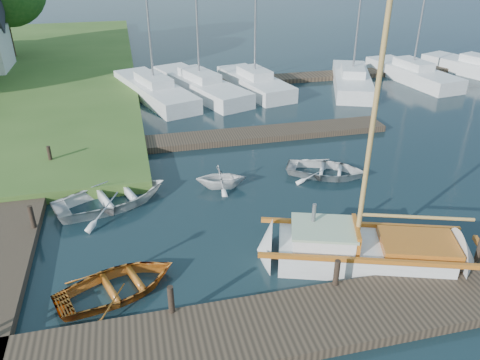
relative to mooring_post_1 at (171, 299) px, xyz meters
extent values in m
plane|color=black|center=(3.00, 5.00, -0.70)|extent=(160.00, 160.00, 0.00)
cube|color=#2E261D|center=(3.00, -1.00, -0.55)|extent=(18.00, 2.20, 0.30)
cube|color=#2E261D|center=(-5.00, 7.00, -0.55)|extent=(2.20, 18.00, 0.30)
cube|color=#2E261D|center=(5.00, 11.50, -0.55)|extent=(14.00, 1.60, 0.30)
cube|color=#2E261D|center=(13.00, 21.00, -0.55)|extent=(30.00, 1.60, 0.30)
cylinder|color=black|center=(0.00, 0.00, 0.00)|extent=(0.16, 0.16, 0.80)
cylinder|color=black|center=(4.50, 0.00, 0.00)|extent=(0.16, 0.16, 0.80)
cylinder|color=black|center=(9.00, 0.00, 0.00)|extent=(0.16, 0.16, 0.80)
cylinder|color=black|center=(-4.00, 5.00, 0.00)|extent=(0.16, 0.16, 0.80)
cylinder|color=black|center=(-4.00, 10.00, 0.00)|extent=(0.16, 0.16, 0.80)
cube|color=silver|center=(5.85, 1.12, -0.47)|extent=(5.38, 3.50, 0.90)
cone|color=silver|center=(8.74, 0.14, -0.47)|extent=(1.86, 2.27, 1.96)
cone|color=silver|center=(3.06, 2.07, -0.47)|extent=(1.58, 2.18, 1.96)
cube|color=#934819|center=(6.16, 2.01, 0.04)|extent=(5.91, 2.11, 0.14)
cube|color=#934819|center=(5.55, 0.23, 0.04)|extent=(5.91, 2.11, 0.14)
cube|color=silver|center=(4.72, 1.51, 0.20)|extent=(2.15, 1.90, 0.44)
cube|color=#A3BF99|center=(4.72, 1.51, 0.45)|extent=(2.28, 2.03, 0.08)
cube|color=#934819|center=(5.62, 1.20, 0.28)|extent=(0.56, 1.36, 0.60)
cylinder|color=slate|center=(4.53, 1.89, 0.78)|extent=(0.12, 0.12, 0.60)
cube|color=#934819|center=(7.37, 0.61, 0.08)|extent=(2.57, 2.13, 0.20)
cylinder|color=olive|center=(5.66, 1.19, 4.18)|extent=(0.14, 0.14, 8.40)
cylinder|color=olive|center=(7.18, 0.67, 0.98)|extent=(3.06, 1.12, 0.10)
imported|color=#934819|center=(-1.35, 1.42, -0.35)|extent=(3.99, 3.41, 0.70)
imported|color=silver|center=(-1.50, 6.42, -0.27)|extent=(4.90, 4.17, 0.86)
imported|color=silver|center=(2.68, 6.82, -0.18)|extent=(2.22, 1.99, 1.04)
imported|color=silver|center=(7.13, 6.81, -0.36)|extent=(3.99, 3.58, 0.68)
cube|color=silver|center=(1.02, 19.18, -0.25)|extent=(4.77, 8.83, 0.90)
cube|color=silver|center=(1.02, 19.18, 0.45)|extent=(2.27, 3.29, 0.50)
cube|color=silver|center=(3.89, 19.59, -0.25)|extent=(5.24, 9.33, 0.90)
cube|color=silver|center=(3.89, 19.59, 0.45)|extent=(2.43, 3.49, 0.50)
cylinder|color=slate|center=(3.89, 19.59, 4.51)|extent=(0.12, 0.12, 8.62)
cube|color=silver|center=(7.41, 19.27, -0.25)|extent=(3.65, 7.30, 0.90)
cube|color=silver|center=(7.41, 19.27, 0.45)|extent=(1.89, 2.69, 0.50)
cube|color=silver|center=(13.75, 18.35, -0.25)|extent=(4.91, 7.98, 0.90)
cube|color=silver|center=(13.75, 18.35, 0.45)|extent=(2.30, 3.03, 0.50)
cube|color=silver|center=(18.54, 18.98, -0.25)|extent=(3.22, 7.99, 0.90)
cube|color=silver|center=(18.54, 18.98, 0.45)|extent=(1.75, 2.88, 0.50)
cylinder|color=#332114|center=(-9.00, 31.00, 1.64)|extent=(0.36, 0.36, 3.67)
camera|label=1|loc=(-0.44, -9.22, 8.11)|focal=35.00mm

